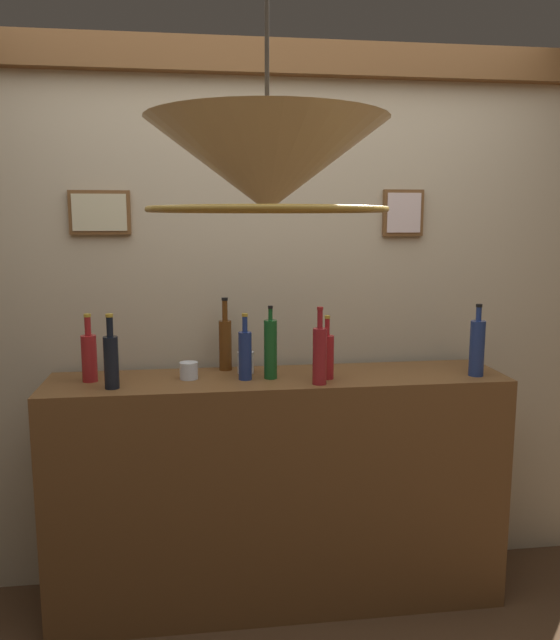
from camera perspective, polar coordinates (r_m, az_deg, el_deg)
The scene contains 13 objects.
panelled_rear_partition at distance 2.89m, azimuth -0.90°, elevation 1.57°, with size 3.34×0.15×2.42m.
bar_shelf_unit at distance 2.83m, azimuth -0.14°, elevation -15.10°, with size 1.92×0.41×1.01m, color brown.
liquor_bottle_sherry at distance 2.78m, azimuth 17.36°, elevation -2.34°, with size 0.06×0.06×0.31m.
liquor_bottle_brandy at distance 2.55m, azimuth -15.00°, elevation -3.47°, with size 0.06×0.06×0.30m.
liquor_bottle_port at distance 2.68m, azimuth -16.85°, elevation -3.12°, with size 0.06×0.06×0.28m.
liquor_bottle_rum at distance 2.60m, azimuth -3.17°, elevation -3.07°, with size 0.05×0.05×0.28m.
liquor_bottle_gin at distance 2.77m, azimuth -4.96°, elevation -2.03°, with size 0.06×0.06×0.32m.
liquor_bottle_rye at distance 2.62m, azimuth 4.26°, elevation -3.21°, with size 0.06×0.06×0.27m.
liquor_bottle_bourbon at distance 2.53m, azimuth 3.60°, elevation -3.11°, with size 0.06×0.06×0.31m.
liquor_bottle_whiskey at distance 2.61m, azimuth -0.86°, elevation -2.59°, with size 0.05×0.05×0.31m.
glass_tumbler_rocks at distance 2.65m, azimuth -8.23°, elevation -4.54°, with size 0.08×0.08×0.07m.
glass_tumbler_highball at distance 2.72m, azimuth -3.11°, elevation -3.84°, with size 0.07×0.07×0.09m.
pendant_lamp at distance 1.70m, azimuth -1.15°, elevation 13.50°, with size 0.64×0.64×0.66m.
Camera 1 is at (-0.34, -1.74, 1.67)m, focal length 35.44 mm.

